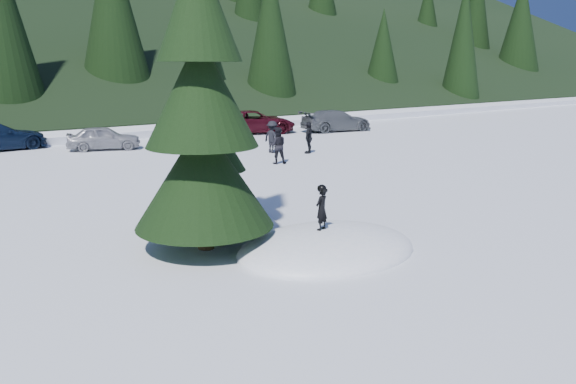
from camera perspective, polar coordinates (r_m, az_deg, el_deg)
ground at (r=13.17m, az=3.98°, el=-5.91°), size 200.00×200.00×0.00m
snow_mound at (r=13.17m, az=3.98°, el=-5.91°), size 4.48×3.52×0.96m
spruce_tall at (r=12.76m, az=-8.81°, el=8.62°), size 3.20×3.20×8.60m
spruce_short at (r=14.58m, az=-7.77°, el=4.34°), size 2.20×2.20×5.37m
child_skier at (r=12.94m, az=3.43°, el=-1.72°), size 0.42×0.34×1.00m
adult_0 at (r=24.48m, az=-1.08°, el=4.74°), size 0.98×0.92×1.60m
adult_1 at (r=27.47m, az=2.12°, el=5.54°), size 0.93×0.87×1.54m
adult_2 at (r=27.61m, az=-1.60°, el=5.61°), size 0.75×1.10×1.57m
car_4 at (r=30.14m, az=-18.22°, el=5.25°), size 3.87×2.59×1.22m
car_5 at (r=31.70m, az=-7.79°, el=6.33°), size 4.71×3.08×1.47m
car_6 at (r=35.78m, az=-3.44°, el=7.12°), size 5.69×3.95×1.44m
car_7 at (r=37.02m, az=4.92°, el=7.24°), size 5.05×2.74×1.39m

